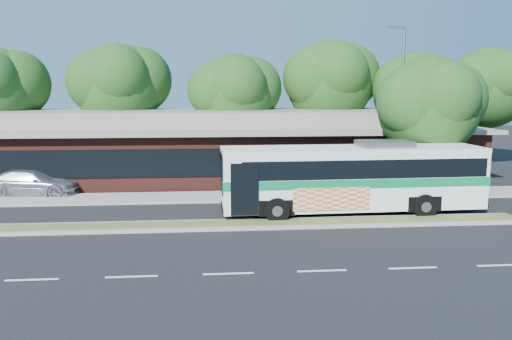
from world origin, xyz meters
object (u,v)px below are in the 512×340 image
object	(u,v)px
lamp_post	(401,106)
sedan	(33,183)
transit_bus	(353,173)
sidewalk_tree	(434,105)

from	to	relation	value
lamp_post	sedan	bearing A→B (deg)	174.57
transit_bus	sidewalk_tree	distance (m)	7.06
sedan	sidewalk_tree	bearing A→B (deg)	-89.83
lamp_post	sidewalk_tree	distance (m)	1.82
lamp_post	sidewalk_tree	xyz separation A→B (m)	(1.82, -0.11, 0.06)
sedan	sidewalk_tree	distance (m)	22.23
sedan	transit_bus	bearing A→B (deg)	-103.06
transit_bus	sedan	xyz separation A→B (m)	(-16.41, 5.49, -1.18)
transit_bus	sidewalk_tree	size ratio (longest dim) A/B	1.64
lamp_post	sedan	distance (m)	20.44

